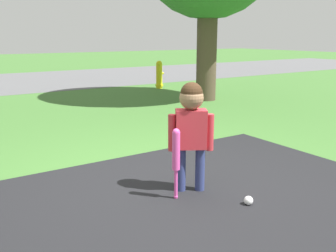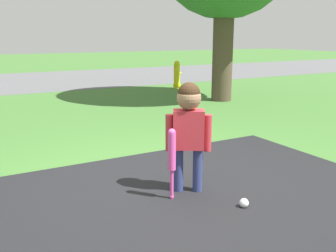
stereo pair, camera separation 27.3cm
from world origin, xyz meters
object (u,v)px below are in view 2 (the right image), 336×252
sports_ball (244,203)px  fire_hydrant (177,75)px  child (189,122)px  baseball_bat (172,154)px

sports_ball → fire_hydrant: 7.73m
fire_hydrant → sports_ball: bearing=-115.9°
child → fire_hydrant: size_ratio=1.36×
child → sports_ball: (0.24, -0.55, -0.65)m
child → sports_ball: 0.89m
child → baseball_bat: 0.35m
child → sports_ball: bearing=-35.7°
baseball_bat → fire_hydrant: (3.85, 6.48, -0.05)m
sports_ball → fire_hydrant: (3.38, 6.95, 0.34)m
baseball_bat → fire_hydrant: fire_hydrant is taller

